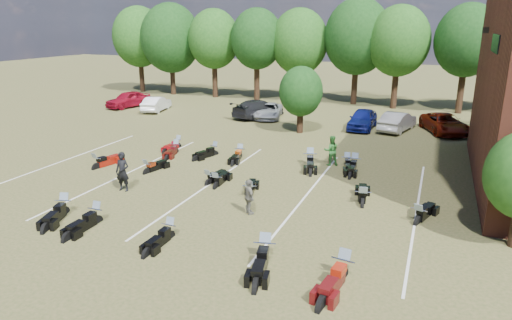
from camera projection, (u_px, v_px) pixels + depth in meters
The scene contains 33 objects.
ground at pixel (241, 214), 19.62m from camera, with size 160.00×160.00×0.00m, color brown.
car_0 at pixel (128, 99), 44.19m from camera, with size 1.83×4.56×1.55m, color maroon.
car_1 at pixel (156, 104), 42.26m from camera, with size 1.44×4.13×1.36m, color silver.
car_2 at pixel (268, 111), 39.10m from camera, with size 2.11×4.58×1.27m, color gray.
car_3 at pixel (258, 108), 39.50m from camera, with size 2.15×5.28×1.53m, color black.
car_4 at pixel (363, 119), 35.17m from camera, with size 1.80×4.48×1.53m, color navy.
car_5 at pixel (397, 121), 34.48m from camera, with size 1.55×4.46×1.47m, color #9F9E9A.
car_6 at pixel (445, 124), 33.86m from camera, with size 2.35×5.10×1.42m, color #581005.
person_black at pixel (123, 172), 22.07m from camera, with size 0.71×0.46×1.94m, color black.
person_green at pixel (331, 151), 26.09m from camera, with size 0.85×0.66×1.75m, color #2C712A.
person_grey at pixel (249, 197), 19.40m from camera, with size 0.91×0.38×1.55m, color #5F5C51.
motorcycle_1 at pixel (97, 223), 18.72m from camera, with size 0.72×2.28×1.27m, color black, non-canonical shape.
motorcycle_2 at pixel (65, 214), 19.57m from camera, with size 0.75×2.34×1.31m, color black, non-canonical shape.
motorcycle_3 at pixel (170, 238), 17.40m from camera, with size 0.66×2.06×1.15m, color black, non-canonical shape.
motorcycle_4 at pixel (265, 261), 15.76m from camera, with size 0.79×2.49×1.39m, color black, non-canonical shape.
motorcycle_6 at pixel (342, 279), 14.65m from camera, with size 0.80×2.50×1.39m, color #460A0B, non-canonical shape.
motorcycle_7 at pixel (97, 169), 25.70m from camera, with size 0.74×2.31×1.29m, color maroon, non-canonical shape.
motorcycle_8 at pixel (147, 173), 24.91m from camera, with size 0.65×2.03×1.13m, color black, non-canonical shape.
motorcycle_9 at pixel (216, 188), 22.74m from camera, with size 0.66×2.07×1.15m, color black, non-canonical shape.
motorcycle_10 at pixel (209, 184), 23.19m from camera, with size 0.64×2.02×1.12m, color black, non-canonical shape.
motorcycle_11 at pixel (249, 198), 21.39m from camera, with size 0.69×2.16×1.21m, color black, non-canonical shape.
motorcycle_12 at pixel (362, 205), 20.52m from camera, with size 0.75×2.34×1.31m, color black, non-canonical shape.
motorcycle_13 at pixel (418, 223), 18.69m from camera, with size 0.70×2.20×1.23m, color black, non-canonical shape.
motorcycle_14 at pixel (176, 153), 28.80m from camera, with size 0.67×2.11×1.18m, color #3D0B08, non-canonical shape.
motorcycle_15 at pixel (178, 148), 30.03m from camera, with size 0.65×2.05×1.14m, color maroon, non-canonical shape.
motorcycle_16 at pixel (214, 155), 28.32m from camera, with size 0.68×2.14×1.19m, color black, non-canonical shape.
motorcycle_17 at pixel (240, 158), 27.73m from camera, with size 0.68×2.14×1.19m, color black, non-canonical shape.
motorcycle_18 at pixel (347, 167), 26.06m from camera, with size 0.65×2.05×1.14m, color black, non-canonical shape.
motorcycle_19 at pixel (310, 165), 26.34m from camera, with size 0.80×2.51×1.40m, color black, non-canonical shape.
motorcycle_20 at pixel (354, 169), 25.63m from camera, with size 0.73×2.28×1.27m, color black, non-canonical shape.
tree_line at pixel (352, 40), 43.93m from camera, with size 56.00×6.00×9.79m.
young_tree_midfield at pixel (301, 91), 33.22m from camera, with size 3.20×3.20×4.70m.
parking_lines at pixel (211, 183), 23.35m from camera, with size 20.10×14.00×0.01m.
Camera 1 is at (7.32, -16.58, 7.88)m, focal length 32.00 mm.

